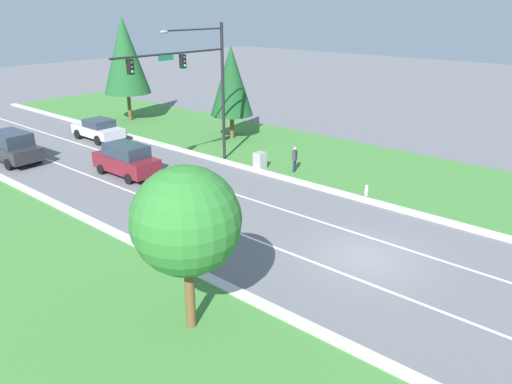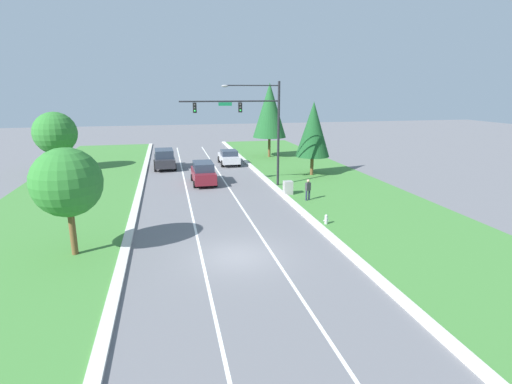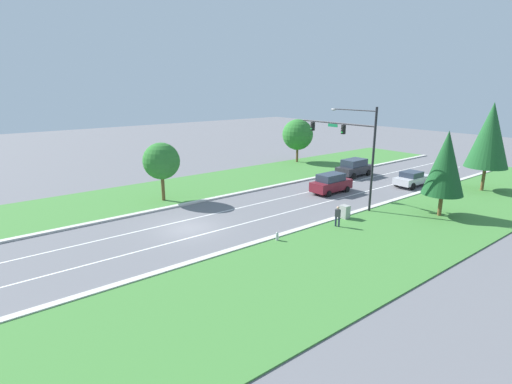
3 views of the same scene
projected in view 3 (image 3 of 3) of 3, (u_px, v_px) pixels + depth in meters
The scene contains 18 objects.
ground_plane at pixel (188, 228), 30.54m from camera, with size 160.00×160.00×0.00m, color slate.
curb_strip_right at pixel (231, 250), 26.26m from camera, with size 0.50×90.00×0.15m.
curb_strip_left at pixel (156, 210), 34.77m from camera, with size 0.50×90.00×0.15m.
grass_verge_right at pixel (285, 280), 22.32m from camera, with size 10.00×90.00×0.08m.
grass_verge_left at pixel (132, 198), 38.74m from camera, with size 10.00×90.00×0.08m.
lane_stripe_inner_left at pixel (177, 222), 31.89m from camera, with size 0.14×81.00×0.01m.
lane_stripe_inner_right at pixel (200, 235), 29.18m from camera, with size 0.14×81.00×0.01m.
traffic_signal_mast at pixel (352, 141), 34.78m from camera, with size 8.34×0.41×8.91m.
burgundy_suv at pixel (331, 183), 40.44m from camera, with size 2.10×4.61×1.98m.
silver_sedan at pixel (412, 179), 43.11m from camera, with size 2.14×4.64×1.65m.
charcoal_suv at pixel (354, 167), 47.90m from camera, with size 2.39×4.98×2.07m.
utility_cabinet at pixel (345, 212), 32.54m from camera, with size 0.70×0.60×1.15m.
pedestrian at pixel (338, 216), 30.51m from camera, with size 0.43×0.33×1.69m.
fire_hydrant at pixel (277, 237), 27.91m from camera, with size 0.34×0.20×0.70m.
conifer_near_right_tree at pixel (446, 163), 32.21m from camera, with size 3.27×3.27×7.15m.
oak_near_left_tree at pixel (161, 161), 36.81m from camera, with size 3.41×3.41×5.54m.
conifer_far_right_tree at pixel (490, 135), 39.85m from camera, with size 4.07×4.07×9.04m.
oak_far_left_tree at pixel (298, 135), 55.74m from camera, with size 4.28×4.28×6.08m.
Camera 3 is at (25.69, -13.98, 10.58)m, focal length 28.00 mm.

